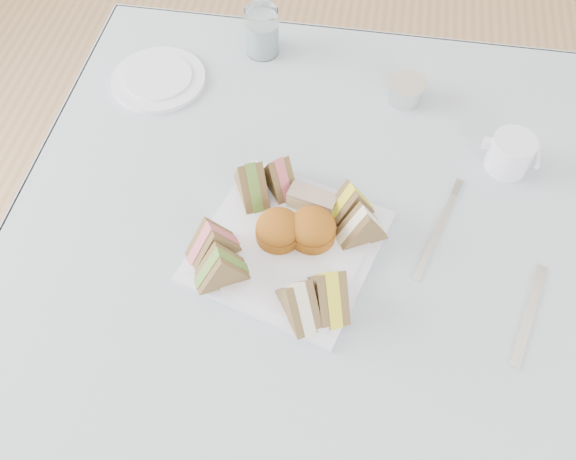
% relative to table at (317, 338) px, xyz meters
% --- Properties ---
extents(floor, '(4.00, 4.00, 0.00)m').
position_rel_table_xyz_m(floor, '(0.00, 0.00, -0.37)').
color(floor, '#9E7751').
rests_on(floor, ground).
extents(table, '(0.90, 0.90, 0.74)m').
position_rel_table_xyz_m(table, '(0.00, 0.00, 0.00)').
color(table, brown).
rests_on(table, floor).
extents(tablecloth, '(1.02, 1.02, 0.01)m').
position_rel_table_xyz_m(tablecloth, '(0.00, 0.00, 0.37)').
color(tablecloth, '#B3B7C2').
rests_on(tablecloth, table).
extents(serving_plate, '(0.32, 0.32, 0.01)m').
position_rel_table_xyz_m(serving_plate, '(-0.06, -0.03, 0.38)').
color(serving_plate, white).
rests_on(serving_plate, tablecloth).
extents(sandwich_fl_a, '(0.09, 0.08, 0.07)m').
position_rel_table_xyz_m(sandwich_fl_a, '(-0.16, -0.06, 0.42)').
color(sandwich_fl_a, brown).
rests_on(sandwich_fl_a, serving_plate).
extents(sandwich_fl_b, '(0.09, 0.07, 0.07)m').
position_rel_table_xyz_m(sandwich_fl_b, '(-0.14, -0.10, 0.42)').
color(sandwich_fl_b, brown).
rests_on(sandwich_fl_b, serving_plate).
extents(sandwich_fr_a, '(0.07, 0.10, 0.08)m').
position_rel_table_xyz_m(sandwich_fr_a, '(0.02, -0.11, 0.43)').
color(sandwich_fr_a, brown).
rests_on(sandwich_fr_a, serving_plate).
extents(sandwich_fr_b, '(0.08, 0.09, 0.07)m').
position_rel_table_xyz_m(sandwich_fr_b, '(-0.02, -0.13, 0.43)').
color(sandwich_fr_b, brown).
rests_on(sandwich_fr_b, serving_plate).
extents(sandwich_bl_a, '(0.07, 0.09, 0.08)m').
position_rel_table_xyz_m(sandwich_bl_a, '(-0.13, 0.06, 0.43)').
color(sandwich_bl_a, brown).
rests_on(sandwich_bl_a, serving_plate).
extents(sandwich_bl_b, '(0.07, 0.08, 0.07)m').
position_rel_table_xyz_m(sandwich_bl_b, '(-0.09, 0.08, 0.42)').
color(sandwich_bl_b, brown).
rests_on(sandwich_bl_b, serving_plate).
extents(sandwich_br_a, '(0.09, 0.07, 0.07)m').
position_rel_table_xyz_m(sandwich_br_a, '(0.05, 0.00, 0.42)').
color(sandwich_br_a, brown).
rests_on(sandwich_br_a, serving_plate).
extents(sandwich_br_b, '(0.08, 0.07, 0.07)m').
position_rel_table_xyz_m(sandwich_br_b, '(0.03, 0.04, 0.42)').
color(sandwich_br_b, brown).
rests_on(sandwich_br_b, serving_plate).
extents(scone_left, '(0.09, 0.09, 0.05)m').
position_rel_table_xyz_m(scone_left, '(-0.07, -0.02, 0.41)').
color(scone_left, '#964618').
rests_on(scone_left, serving_plate).
extents(scone_right, '(0.08, 0.08, 0.05)m').
position_rel_table_xyz_m(scone_right, '(-0.02, -0.01, 0.41)').
color(scone_right, '#964618').
rests_on(scone_right, serving_plate).
extents(pastry_slice, '(0.08, 0.05, 0.04)m').
position_rel_table_xyz_m(pastry_slice, '(-0.03, 0.05, 0.41)').
color(pastry_slice, tan).
rests_on(pastry_slice, serving_plate).
extents(side_plate, '(0.22, 0.22, 0.01)m').
position_rel_table_xyz_m(side_plate, '(-0.36, 0.30, 0.38)').
color(side_plate, white).
rests_on(side_plate, tablecloth).
extents(water_glass, '(0.08, 0.08, 0.09)m').
position_rel_table_xyz_m(water_glass, '(-0.18, 0.41, 0.42)').
color(water_glass, white).
rests_on(water_glass, tablecloth).
extents(tea_strainer, '(0.07, 0.07, 0.04)m').
position_rel_table_xyz_m(tea_strainer, '(0.10, 0.33, 0.40)').
color(tea_strainer, silver).
rests_on(tea_strainer, tablecloth).
extents(knife, '(0.06, 0.17, 0.00)m').
position_rel_table_xyz_m(knife, '(0.30, -0.08, 0.38)').
color(knife, silver).
rests_on(knife, tablecloth).
extents(fork, '(0.06, 0.17, 0.00)m').
position_rel_table_xyz_m(fork, '(0.17, 0.03, 0.38)').
color(fork, silver).
rests_on(fork, tablecloth).
extents(creamer_jug, '(0.08, 0.08, 0.06)m').
position_rel_table_xyz_m(creamer_jug, '(0.28, 0.19, 0.41)').
color(creamer_jug, white).
rests_on(creamer_jug, tablecloth).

